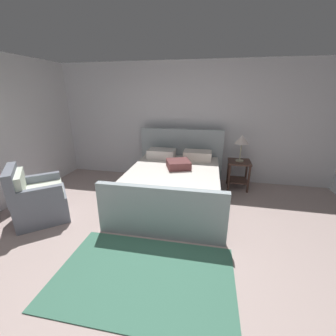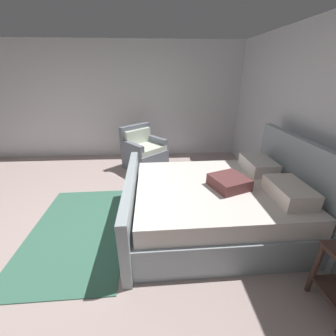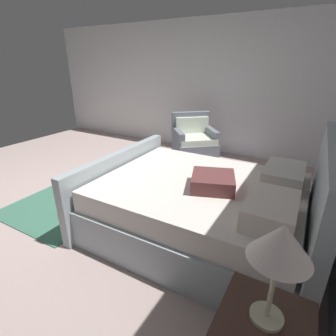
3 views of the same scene
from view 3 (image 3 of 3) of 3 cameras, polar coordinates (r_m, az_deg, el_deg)
The scene contains 6 objects.
ground_plane at distance 3.91m, azimuth -20.86°, elevation -6.08°, with size 5.95×6.32×0.02m, color #B09A94.
wall_side_left at distance 5.84m, azimuth 1.52°, elevation 17.64°, with size 0.12×6.44×2.56m, color silver.
bed at distance 2.76m, azimuth 8.00°, elevation -8.48°, with size 1.82×2.24×1.18m.
table_lamp_right at distance 1.23m, azimuth 23.70°, elevation -15.55°, with size 0.28×0.28×0.53m.
armchair at distance 4.82m, azimuth 5.72°, elevation 5.28°, with size 1.02×1.02×0.90m.
area_rug at distance 3.90m, azimuth -18.12°, elevation -5.50°, with size 1.97×1.25×0.01m, color #3D705B.
Camera 3 is at (2.07, 2.81, 1.75)m, focal length 27.52 mm.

